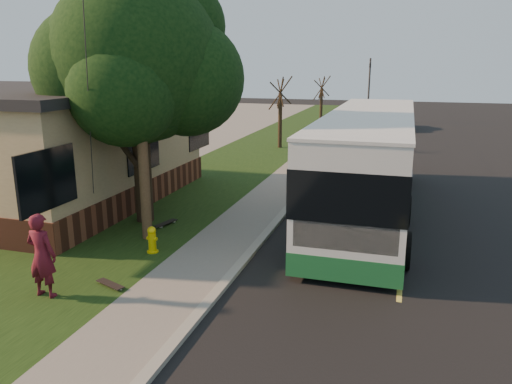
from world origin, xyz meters
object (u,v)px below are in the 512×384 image
at_px(skateboarder, 42,255).
at_px(distant_car, 397,119).
at_px(leafy_tree, 140,62).
at_px(dumpster, 84,189).
at_px(bare_tree_near, 280,113).
at_px(traffic_signal, 369,86).
at_px(fire_hydrant, 152,240).
at_px(utility_pole, 138,82).
at_px(skateboard_spare, 110,284).
at_px(bare_tree_far, 321,102).
at_px(skateboard_main, 166,223).
at_px(transit_bus, 368,161).

xyz_separation_m(skateboarder, distant_car, (6.76, 32.84, -0.22)).
xyz_separation_m(leafy_tree, dumpster, (-2.97, 0.73, -4.45)).
bearing_deg(bare_tree_near, traffic_signal, 75.96).
bearing_deg(dumpster, skateboarder, -61.43).
bearing_deg(leafy_tree, fire_hydrant, -59.33).
relative_size(utility_pole, leafy_tree, 1.16).
height_order(leafy_tree, skateboard_spare, leafy_tree).
height_order(bare_tree_far, skateboarder, bare_tree_far).
distance_m(leafy_tree, skateboard_main, 5.12).
height_order(skateboard_spare, distant_car, distant_car).
xyz_separation_m(bare_tree_far, dumpster, (-4.14, -26.62, -1.29)).
bearing_deg(dumpster, skateboard_main, -16.54).
distance_m(bare_tree_near, skateboard_spare, 20.38).
relative_size(bare_tree_far, transit_bus, 0.31).
height_order(skateboard_main, skateboard_spare, skateboard_main).
height_order(bare_tree_near, distant_car, bare_tree_near).
distance_m(bare_tree_near, skateboard_main, 15.88).
bearing_deg(bare_tree_near, distant_car, 60.59).
xyz_separation_m(utility_pole, leafy_tree, (-0.87, 1.66, 0.54)).
relative_size(utility_pole, dumpster, 5.21).
distance_m(bare_tree_near, dumpster, 15.13).
relative_size(leafy_tree, skateboard_spare, 9.10).
distance_m(utility_pole, bare_tree_near, 17.19).
relative_size(bare_tree_far, skateboarder, 2.09).
relative_size(utility_pole, traffic_signal, 1.65).
xyz_separation_m(fire_hydrant, bare_tree_far, (-0.40, 30.00, 1.57)).
xyz_separation_m(bare_tree_near, skateboard_main, (0.17, -15.75, -2.02)).
distance_m(transit_bus, skateboard_main, 7.18).
relative_size(bare_tree_far, traffic_signal, 0.73).
height_order(fire_hydrant, skateboarder, skateboarder).
distance_m(leafy_tree, skateboarder, 7.08).
bearing_deg(dumpster, bare_tree_far, 81.15).
relative_size(fire_hydrant, dumpster, 0.42).
height_order(bare_tree_near, skateboard_spare, bare_tree_near).
relative_size(skateboard_main, skateboard_spare, 1.10).
bearing_deg(fire_hydrant, skateboard_spare, -87.46).
height_order(traffic_signal, transit_bus, traffic_signal).
height_order(fire_hydrant, leafy_tree, leafy_tree).
height_order(leafy_tree, transit_bus, leafy_tree).
bearing_deg(distant_car, skateboard_main, -109.20).
height_order(leafy_tree, bare_tree_far, leafy_tree).
height_order(leafy_tree, bare_tree_near, leafy_tree).
distance_m(bare_tree_far, distant_car, 6.25).
bearing_deg(transit_bus, bare_tree_near, 116.85).
bearing_deg(skateboard_main, bare_tree_far, 89.33).
xyz_separation_m(leafy_tree, traffic_signal, (4.67, 31.35, -2.00)).
xyz_separation_m(bare_tree_near, skateboard_spare, (1.00, -20.26, -2.02)).
height_order(skateboarder, skateboard_spare, skateboarder).
relative_size(bare_tree_far, skateboard_main, 4.29).
relative_size(utility_pole, bare_tree_far, 2.25).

